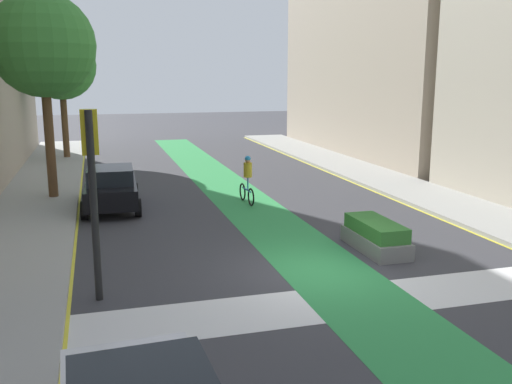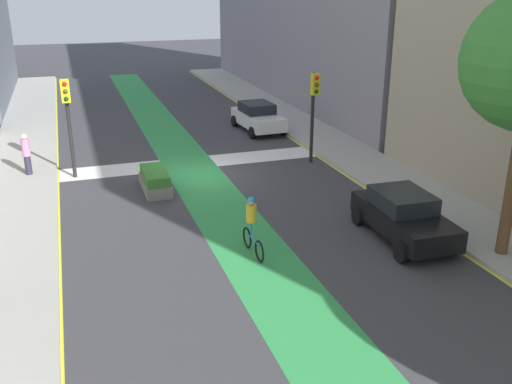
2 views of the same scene
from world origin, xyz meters
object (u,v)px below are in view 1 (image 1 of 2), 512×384
object	(u,v)px
car_black_left_far	(111,187)
cyclist_in_lane	(247,179)
median_planter	(376,236)
traffic_signal_near_left	(92,168)
street_tree_far	(61,66)
street_tree_near	(42,46)

from	to	relation	value
car_black_left_far	cyclist_in_lane	xyz separation A→B (m)	(5.03, -0.51, 0.17)
car_black_left_far	median_planter	size ratio (longest dim) A/B	1.71
traffic_signal_near_left	street_tree_far	world-z (taller)	street_tree_far
cyclist_in_lane	street_tree_near	xyz separation A→B (m)	(-7.18, 2.68, 4.93)
car_black_left_far	cyclist_in_lane	bearing A→B (deg)	-5.83
street_tree_far	traffic_signal_near_left	bearing A→B (deg)	-85.94
traffic_signal_near_left	car_black_left_far	size ratio (longest dim) A/B	0.97
street_tree_near	median_planter	size ratio (longest dim) A/B	3.10
car_black_left_far	street_tree_far	bearing A→B (deg)	98.93
car_black_left_far	traffic_signal_near_left	bearing A→B (deg)	-93.63
street_tree_far	median_planter	xyz separation A→B (m)	(9.09, -20.52, -4.93)
traffic_signal_near_left	median_planter	size ratio (longest dim) A/B	1.66
median_planter	cyclist_in_lane	bearing A→B (deg)	106.42
cyclist_in_lane	street_tree_far	size ratio (longest dim) A/B	0.26
traffic_signal_near_left	street_tree_near	distance (m)	11.27
cyclist_in_lane	car_black_left_far	bearing A→B (deg)	174.17
cyclist_in_lane	median_planter	size ratio (longest dim) A/B	0.74
traffic_signal_near_left	street_tree_near	xyz separation A→B (m)	(-1.61, 10.75, 2.99)
street_tree_near	street_tree_far	bearing A→B (deg)	89.76
street_tree_near	median_planter	world-z (taller)	street_tree_near
car_black_left_far	street_tree_near	xyz separation A→B (m)	(-2.15, 2.16, 5.10)
street_tree_near	median_planter	xyz separation A→B (m)	(9.14, -9.31, -5.50)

